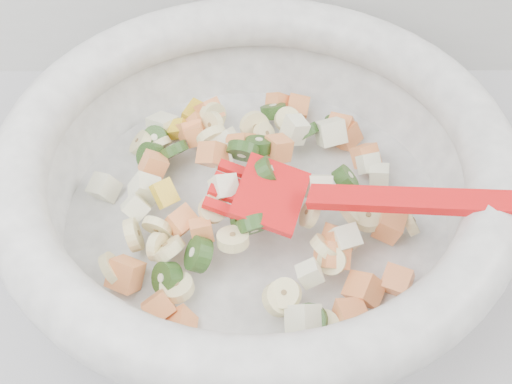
{
  "coord_description": "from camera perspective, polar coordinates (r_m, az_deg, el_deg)",
  "views": [
    {
      "loc": [
        0.1,
        1.11,
        1.39
      ],
      "look_at": [
        0.1,
        1.51,
        0.95
      ],
      "focal_mm": 50.0,
      "sensor_mm": 36.0,
      "label": 1
    }
  ],
  "objects": [
    {
      "name": "mixing_bowl",
      "position": [
        0.58,
        0.01,
        0.96
      ],
      "size": [
        0.44,
        0.42,
        0.13
      ],
      "color": "white",
      "rests_on": "counter"
    }
  ]
}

